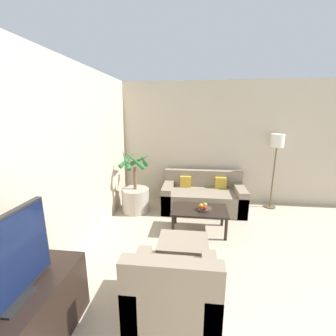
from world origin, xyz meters
The scene contains 14 objects.
wall_back centered at (0.00, 6.48, 1.35)m, with size 7.91×0.06×2.70m.
wall_left centered at (-3.19, 3.22, 1.35)m, with size 0.06×8.05×2.70m.
tv_console centered at (-2.89, 2.64, 0.31)m, with size 0.47×1.33×0.63m.
television centered at (-2.88, 2.64, 0.97)m, with size 0.18×0.85×0.69m.
potted_palm centered at (-2.74, 5.67, 0.36)m, with size 0.65×0.65×1.33m.
sofa_loveseat centered at (-1.33, 5.94, 0.27)m, with size 1.70×0.86×0.79m.
floor_lamp centered at (0.15, 6.20, 1.33)m, with size 0.27×0.27×1.60m.
coffee_table centered at (-1.43, 4.99, 0.36)m, with size 0.95×0.58×0.41m.
fruit_bowl centered at (-1.35, 4.95, 0.43)m, with size 0.24×0.24×0.04m.
apple_red centered at (-1.35, 4.87, 0.49)m, with size 0.07×0.07×0.07m.
apple_green centered at (-1.34, 4.99, 0.49)m, with size 0.08×0.08×0.08m.
orange_fruit centered at (-1.41, 4.94, 0.50)m, with size 0.08×0.08×0.08m.
armchair centered at (-1.72, 3.26, 0.27)m, with size 0.90×0.76×0.81m.
ottoman centered at (-1.66, 4.06, 0.18)m, with size 0.67×0.53×0.36m.
Camera 1 is at (-1.56, 1.36, 2.03)m, focal length 24.00 mm.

